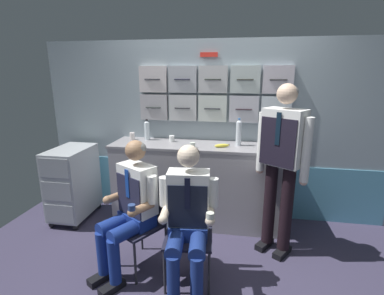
{
  "coord_description": "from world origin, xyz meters",
  "views": [
    {
      "loc": [
        0.34,
        -2.05,
        1.77
      ],
      "look_at": [
        -0.11,
        0.52,
        1.08
      ],
      "focal_mm": 26.6,
      "sensor_mm": 36.0,
      "label": 1
    }
  ],
  "objects_px": {
    "sparkling_bottle_green": "(239,133)",
    "snack_banana": "(222,146)",
    "folding_chair_center": "(189,222)",
    "service_trolley": "(73,182)",
    "crew_member_center": "(188,215)",
    "paper_cup_blue": "(132,136)",
    "crew_member_left": "(130,204)",
    "crew_member_standing": "(282,157)",
    "folding_chair_left": "(145,213)"
  },
  "relations": [
    {
      "from": "folding_chair_left",
      "to": "sparkling_bottle_green",
      "type": "distance_m",
      "value": 1.35
    },
    {
      "from": "crew_member_left",
      "to": "snack_banana",
      "type": "bearing_deg",
      "value": 50.98
    },
    {
      "from": "snack_banana",
      "to": "crew_member_left",
      "type": "bearing_deg",
      "value": -129.02
    },
    {
      "from": "crew_member_left",
      "to": "crew_member_center",
      "type": "relative_size",
      "value": 0.99
    },
    {
      "from": "crew_member_standing",
      "to": "crew_member_center",
      "type": "bearing_deg",
      "value": -140.4
    },
    {
      "from": "folding_chair_left",
      "to": "crew_member_standing",
      "type": "relative_size",
      "value": 0.49
    },
    {
      "from": "crew_member_left",
      "to": "snack_banana",
      "type": "xyz_separation_m",
      "value": [
        0.73,
        0.9,
        0.33
      ]
    },
    {
      "from": "folding_chair_center",
      "to": "crew_member_standing",
      "type": "distance_m",
      "value": 1.06
    },
    {
      "from": "folding_chair_left",
      "to": "crew_member_standing",
      "type": "height_order",
      "value": "crew_member_standing"
    },
    {
      "from": "sparkling_bottle_green",
      "to": "folding_chair_left",
      "type": "bearing_deg",
      "value": -133.2
    },
    {
      "from": "folding_chair_left",
      "to": "sparkling_bottle_green",
      "type": "height_order",
      "value": "sparkling_bottle_green"
    },
    {
      "from": "service_trolley",
      "to": "crew_member_center",
      "type": "distance_m",
      "value": 1.87
    },
    {
      "from": "service_trolley",
      "to": "folding_chair_left",
      "type": "height_order",
      "value": "service_trolley"
    },
    {
      "from": "service_trolley",
      "to": "folding_chair_center",
      "type": "relative_size",
      "value": 1.08
    },
    {
      "from": "paper_cup_blue",
      "to": "snack_banana",
      "type": "distance_m",
      "value": 1.13
    },
    {
      "from": "crew_member_left",
      "to": "paper_cup_blue",
      "type": "bearing_deg",
      "value": 109.6
    },
    {
      "from": "crew_member_standing",
      "to": "sparkling_bottle_green",
      "type": "distance_m",
      "value": 0.65
    },
    {
      "from": "sparkling_bottle_green",
      "to": "paper_cup_blue",
      "type": "distance_m",
      "value": 1.3
    },
    {
      "from": "crew_member_left",
      "to": "folding_chair_center",
      "type": "distance_m",
      "value": 0.54
    },
    {
      "from": "folding_chair_left",
      "to": "snack_banana",
      "type": "bearing_deg",
      "value": 49.72
    },
    {
      "from": "service_trolley",
      "to": "crew_member_standing",
      "type": "height_order",
      "value": "crew_member_standing"
    },
    {
      "from": "sparkling_bottle_green",
      "to": "snack_banana",
      "type": "relative_size",
      "value": 1.81
    },
    {
      "from": "folding_chair_center",
      "to": "snack_banana",
      "type": "bearing_deg",
      "value": 76.29
    },
    {
      "from": "crew_member_left",
      "to": "crew_member_standing",
      "type": "height_order",
      "value": "crew_member_standing"
    },
    {
      "from": "service_trolley",
      "to": "crew_member_center",
      "type": "relative_size",
      "value": 0.73
    },
    {
      "from": "service_trolley",
      "to": "crew_member_standing",
      "type": "bearing_deg",
      "value": -6.6
    },
    {
      "from": "crew_member_standing",
      "to": "snack_banana",
      "type": "xyz_separation_m",
      "value": [
        -0.59,
        0.37,
        -0.01
      ]
    },
    {
      "from": "folding_chair_left",
      "to": "crew_member_left",
      "type": "distance_m",
      "value": 0.22
    },
    {
      "from": "service_trolley",
      "to": "snack_banana",
      "type": "height_order",
      "value": "snack_banana"
    },
    {
      "from": "crew_member_standing",
      "to": "paper_cup_blue",
      "type": "height_order",
      "value": "crew_member_standing"
    },
    {
      "from": "folding_chair_left",
      "to": "snack_banana",
      "type": "height_order",
      "value": "snack_banana"
    },
    {
      "from": "crew_member_left",
      "to": "snack_banana",
      "type": "distance_m",
      "value": 1.2
    },
    {
      "from": "folding_chair_left",
      "to": "sparkling_bottle_green",
      "type": "bearing_deg",
      "value": 46.8
    },
    {
      "from": "crew_member_left",
      "to": "sparkling_bottle_green",
      "type": "xyz_separation_m",
      "value": [
        0.91,
        1.01,
        0.46
      ]
    },
    {
      "from": "folding_chair_center",
      "to": "sparkling_bottle_green",
      "type": "relative_size",
      "value": 2.66
    },
    {
      "from": "service_trolley",
      "to": "paper_cup_blue",
      "type": "distance_m",
      "value": 0.92
    },
    {
      "from": "service_trolley",
      "to": "paper_cup_blue",
      "type": "bearing_deg",
      "value": 22.07
    },
    {
      "from": "crew_member_center",
      "to": "crew_member_standing",
      "type": "relative_size",
      "value": 0.73
    },
    {
      "from": "crew_member_left",
      "to": "sparkling_bottle_green",
      "type": "height_order",
      "value": "sparkling_bottle_green"
    },
    {
      "from": "folding_chair_center",
      "to": "crew_member_standing",
      "type": "bearing_deg",
      "value": 31.37
    },
    {
      "from": "service_trolley",
      "to": "folding_chair_center",
      "type": "bearing_deg",
      "value": -25.7
    },
    {
      "from": "crew_member_standing",
      "to": "paper_cup_blue",
      "type": "bearing_deg",
      "value": 161.97
    },
    {
      "from": "sparkling_bottle_green",
      "to": "paper_cup_blue",
      "type": "relative_size",
      "value": 3.5
    },
    {
      "from": "sparkling_bottle_green",
      "to": "service_trolley",
      "type": "bearing_deg",
      "value": -173.99
    },
    {
      "from": "crew_member_left",
      "to": "crew_member_center",
      "type": "distance_m",
      "value": 0.55
    },
    {
      "from": "snack_banana",
      "to": "crew_member_center",
      "type": "bearing_deg",
      "value": -100.71
    },
    {
      "from": "crew_member_standing",
      "to": "sparkling_bottle_green",
      "type": "height_order",
      "value": "crew_member_standing"
    },
    {
      "from": "service_trolley",
      "to": "snack_banana",
      "type": "distance_m",
      "value": 1.88
    },
    {
      "from": "crew_member_standing",
      "to": "snack_banana",
      "type": "height_order",
      "value": "crew_member_standing"
    },
    {
      "from": "snack_banana",
      "to": "folding_chair_center",
      "type": "bearing_deg",
      "value": -103.71
    }
  ]
}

